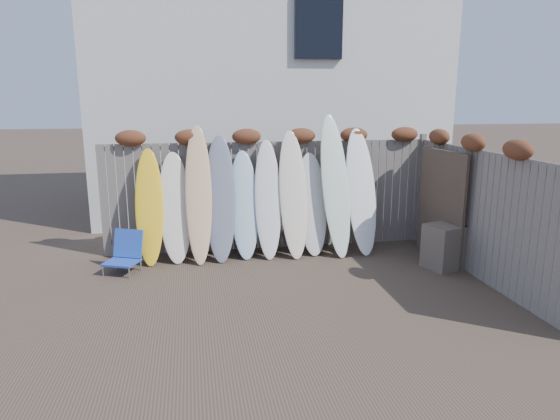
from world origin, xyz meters
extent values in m
plane|color=#493A2D|center=(0.00, 0.00, 0.00)|extent=(80.00, 80.00, 0.00)
cube|color=slate|center=(0.00, 2.40, 1.00)|extent=(6.00, 0.10, 2.00)
cube|color=slate|center=(3.00, 2.40, 1.05)|extent=(0.10, 0.10, 2.10)
ellipsoid|color=brown|center=(-2.40, 2.36, 2.10)|extent=(0.52, 0.28, 0.28)
ellipsoid|color=brown|center=(-1.40, 2.36, 2.10)|extent=(0.52, 0.28, 0.28)
ellipsoid|color=brown|center=(-0.40, 2.36, 2.10)|extent=(0.52, 0.28, 0.28)
ellipsoid|color=brown|center=(0.60, 2.36, 2.10)|extent=(0.52, 0.28, 0.28)
ellipsoid|color=brown|center=(1.60, 2.36, 2.10)|extent=(0.52, 0.28, 0.28)
ellipsoid|color=brown|center=(2.60, 2.36, 2.10)|extent=(0.52, 0.28, 0.28)
cube|color=slate|center=(3.00, 0.20, 1.00)|extent=(0.10, 4.40, 2.00)
ellipsoid|color=brown|center=(2.96, -0.50, 2.10)|extent=(0.28, 0.56, 0.28)
ellipsoid|color=brown|center=(2.96, 0.60, 2.10)|extent=(0.28, 0.56, 0.28)
ellipsoid|color=brown|center=(2.96, 1.70, 2.10)|extent=(0.28, 0.56, 0.28)
cube|color=silver|center=(0.50, 6.50, 3.00)|extent=(8.00, 5.00, 6.00)
cube|color=black|center=(1.30, 3.95, 4.20)|extent=(1.00, 0.12, 1.30)
cube|color=blue|center=(-2.56, 1.42, 0.19)|extent=(0.63, 0.60, 0.03)
cube|color=blue|center=(-2.47, 1.64, 0.44)|extent=(0.52, 0.33, 0.46)
cylinder|color=#BCBCC4|center=(-2.84, 1.33, 0.09)|extent=(0.03, 0.03, 0.19)
cylinder|color=silver|center=(-2.70, 1.68, 0.09)|extent=(0.03, 0.03, 0.19)
cylinder|color=silver|center=(-2.42, 1.16, 0.09)|extent=(0.03, 0.03, 0.19)
cylinder|color=silver|center=(-2.28, 1.50, 0.09)|extent=(0.03, 0.03, 0.19)
cube|color=#635A4A|center=(2.73, 0.76, 0.37)|extent=(0.76, 0.69, 0.74)
cube|color=#322A1E|center=(2.80, 1.17, 0.96)|extent=(0.19, 1.28, 1.92)
ellipsoid|color=yellow|center=(-2.12, 1.96, 0.97)|extent=(0.48, 0.70, 1.94)
ellipsoid|color=silver|center=(-1.69, 1.99, 0.94)|extent=(0.58, 0.69, 1.87)
ellipsoid|color=#F2926D|center=(-1.29, 1.93, 1.16)|extent=(0.48, 0.83, 2.33)
ellipsoid|color=slate|center=(-0.92, 1.95, 1.07)|extent=(0.59, 0.80, 2.15)
ellipsoid|color=#ACCDE3|center=(-0.50, 2.00, 0.94)|extent=(0.50, 0.67, 1.87)
ellipsoid|color=white|center=(-0.08, 1.96, 1.03)|extent=(0.51, 0.76, 2.06)
ellipsoid|color=#F9E6CC|center=(0.37, 1.93, 1.11)|extent=(0.50, 0.78, 2.22)
ellipsoid|color=silver|center=(0.73, 1.99, 0.91)|extent=(0.54, 0.65, 1.81)
ellipsoid|color=silver|center=(1.13, 1.90, 1.25)|extent=(0.59, 0.92, 2.49)
ellipsoid|color=white|center=(1.62, 1.91, 1.12)|extent=(0.58, 0.81, 2.24)
camera|label=1|loc=(-1.39, -6.56, 2.81)|focal=32.00mm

